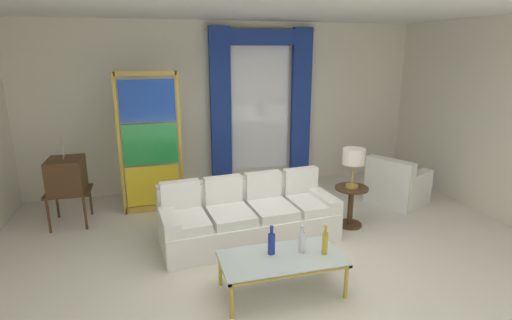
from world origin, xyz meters
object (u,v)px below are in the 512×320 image
object	(u,v)px
vintage_tv	(66,177)
round_side_table	(351,203)
bottle_amber_squat	(325,242)
bottle_crystal_tall	(272,242)
stained_glass_divider	(151,147)
armchair_white	(396,186)
couch_white_long	(248,217)
coffee_table	(282,260)
table_lamp_brass	(354,158)
peacock_figurine	(190,202)
bottle_blue_decanter	(302,241)

from	to	relation	value
vintage_tv	round_side_table	world-z (taller)	vintage_tv
bottle_amber_squat	round_side_table	world-z (taller)	bottle_amber_squat
bottle_crystal_tall	stained_glass_divider	world-z (taller)	stained_glass_divider
armchair_white	round_side_table	world-z (taller)	armchair_white
couch_white_long	stained_glass_divider	world-z (taller)	stained_glass_divider
bottle_crystal_tall	armchair_white	bearing A→B (deg)	33.54
coffee_table	vintage_tv	bearing A→B (deg)	134.33
coffee_table	bottle_amber_squat	bearing A→B (deg)	-7.51
couch_white_long	round_side_table	distance (m)	1.55
table_lamp_brass	couch_white_long	bearing A→B (deg)	179.26
armchair_white	peacock_figurine	distance (m)	3.43
couch_white_long	round_side_table	world-z (taller)	couch_white_long
bottle_amber_squat	vintage_tv	bearing A→B (deg)	138.56
vintage_tv	table_lamp_brass	xyz separation A→B (m)	(3.96, -1.18, 0.30)
bottle_blue_decanter	stained_glass_divider	bearing A→B (deg)	119.48
stained_glass_divider	couch_white_long	bearing A→B (deg)	-47.44
coffee_table	bottle_blue_decanter	distance (m)	0.29
armchair_white	stained_glass_divider	world-z (taller)	stained_glass_divider
vintage_tv	armchair_white	bearing A→B (deg)	-6.13
bottle_amber_squat	armchair_white	xyz separation A→B (m)	(2.25, 2.01, -0.26)
table_lamp_brass	vintage_tv	bearing A→B (deg)	163.38
peacock_figurine	round_side_table	world-z (taller)	round_side_table
bottle_blue_decanter	vintage_tv	distance (m)	3.64
bottle_blue_decanter	peacock_figurine	bearing A→B (deg)	112.36
bottle_blue_decanter	stained_glass_divider	world-z (taller)	stained_glass_divider
couch_white_long	peacock_figurine	bearing A→B (deg)	124.09
bottle_blue_decanter	bottle_amber_squat	size ratio (longest dim) A/B	0.95
bottle_blue_decanter	peacock_figurine	world-z (taller)	bottle_blue_decanter
bottle_crystal_tall	peacock_figurine	world-z (taller)	bottle_crystal_tall
stained_glass_divider	table_lamp_brass	size ratio (longest dim) A/B	3.86
stained_glass_divider	coffee_table	bearing A→B (deg)	-65.05
couch_white_long	coffee_table	world-z (taller)	couch_white_long
bottle_crystal_tall	round_side_table	bearing A→B (deg)	37.38
couch_white_long	bottle_blue_decanter	distance (m)	1.34
coffee_table	armchair_white	distance (m)	3.34
bottle_amber_squat	round_side_table	bearing A→B (deg)	52.41
couch_white_long	bottle_crystal_tall	world-z (taller)	couch_white_long
vintage_tv	stained_glass_divider	xyz separation A→B (m)	(1.21, 0.15, 0.33)
bottle_crystal_tall	couch_white_long	bearing A→B (deg)	87.45
stained_glass_divider	round_side_table	xyz separation A→B (m)	(2.75, -1.33, -0.70)
bottle_crystal_tall	table_lamp_brass	xyz separation A→B (m)	(1.60, 1.22, 0.49)
bottle_amber_squat	round_side_table	size ratio (longest dim) A/B	0.56
couch_white_long	bottle_amber_squat	world-z (taller)	couch_white_long
couch_white_long	stained_glass_divider	xyz separation A→B (m)	(-1.20, 1.31, 0.75)
vintage_tv	armchair_white	distance (m)	5.20
bottle_crystal_tall	vintage_tv	distance (m)	3.37
armchair_white	round_side_table	distance (m)	1.35
bottle_amber_squat	table_lamp_brass	xyz separation A→B (m)	(1.06, 1.38, 0.48)
armchair_white	couch_white_long	bearing A→B (deg)	-167.46
bottle_crystal_tall	vintage_tv	xyz separation A→B (m)	(-2.36, 2.40, 0.19)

